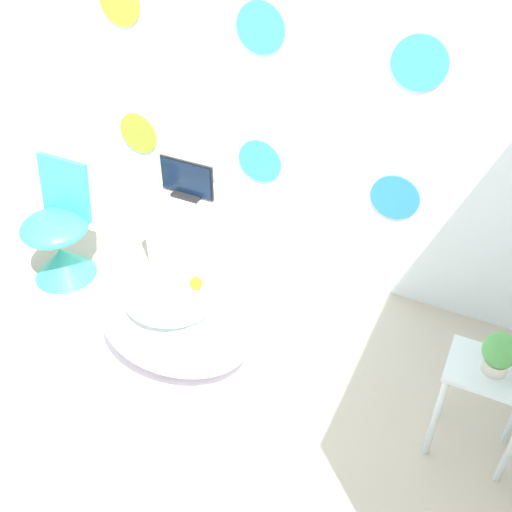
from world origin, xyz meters
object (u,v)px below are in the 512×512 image
object	(u,v)px
vase	(153,188)
potted_plant_left	(500,353)
tv	(187,181)
bathtub	(176,321)
chair	(60,243)

from	to	relation	value
vase	potted_plant_left	size ratio (longest dim) A/B	0.92
tv	vase	bearing A→B (deg)	-141.60
bathtub	tv	size ratio (longest dim) A/B	2.48
bathtub	potted_plant_left	size ratio (longest dim) A/B	4.49
chair	potted_plant_left	distance (m)	2.67
chair	potted_plant_left	bearing A→B (deg)	-4.03
chair	vase	size ratio (longest dim) A/B	4.19
tv	potted_plant_left	world-z (taller)	potted_plant_left
potted_plant_left	tv	bearing A→B (deg)	160.41
vase	bathtub	bearing A→B (deg)	-50.47
bathtub	vase	bearing A→B (deg)	129.53
bathtub	chair	distance (m)	1.07
bathtub	potted_plant_left	world-z (taller)	potted_plant_left
chair	tv	world-z (taller)	chair
potted_plant_left	bathtub	bearing A→B (deg)	-177.09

